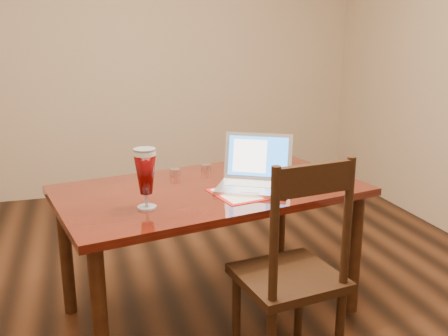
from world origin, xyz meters
name	(u,v)px	position (x,y,z in m)	size (l,w,h in m)	color
ground	(183,334)	(0.00, 0.00, 0.00)	(5.00, 5.00, 0.00)	black
dining_table	(211,201)	(0.20, 0.16, 0.65)	(1.69, 1.16, 1.01)	#4D130A
dining_chair	(293,274)	(0.42, -0.40, 0.48)	(0.49, 0.47, 1.02)	black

